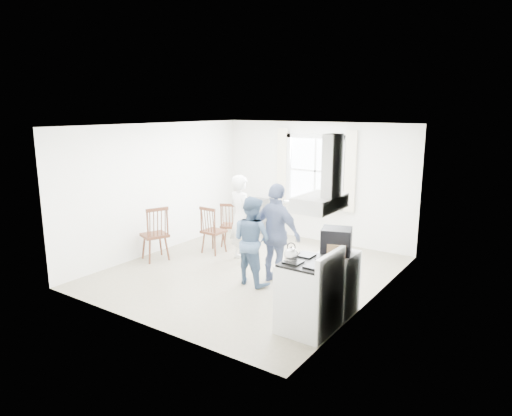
{
  "coord_description": "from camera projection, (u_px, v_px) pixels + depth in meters",
  "views": [
    {
      "loc": [
        4.5,
        -6.36,
        2.89
      ],
      "look_at": [
        -0.0,
        0.2,
        1.14
      ],
      "focal_mm": 32.0,
      "sensor_mm": 36.0,
      "label": 1
    }
  ],
  "objects": [
    {
      "name": "person_left",
      "position": [
        241.0,
        218.0,
        8.68
      ],
      "size": [
        0.79,
        0.79,
        1.67
      ],
      "primitive_type": "imported",
      "rotation": [
        0.0,
        0.0,
        2.77
      ],
      "color": "white",
      "rests_on": "ground"
    },
    {
      "name": "windsor_chair_a",
      "position": [
        230.0,
        220.0,
        9.58
      ],
      "size": [
        0.53,
        0.53,
        0.96
      ],
      "color": "#472416",
      "rests_on": "ground"
    },
    {
      "name": "windsor_chair_b",
      "position": [
        210.0,
        225.0,
        9.1
      ],
      "size": [
        0.42,
        0.41,
        0.98
      ],
      "color": "#472416",
      "rests_on": "ground"
    },
    {
      "name": "windsor_chair_c",
      "position": [
        156.0,
        228.0,
        8.65
      ],
      "size": [
        0.58,
        0.59,
        1.08
      ],
      "color": "#472416",
      "rests_on": "ground"
    },
    {
      "name": "gas_stove",
      "position": [
        309.0,
        295.0,
        5.99
      ],
      "size": [
        0.68,
        0.76,
        1.12
      ],
      "color": "silver",
      "rests_on": "ground"
    },
    {
      "name": "person_right",
      "position": [
        277.0,
        234.0,
        7.56
      ],
      "size": [
        1.16,
        1.16,
        1.69
      ],
      "primitive_type": "imported",
      "rotation": [
        0.0,
        0.0,
        2.95
      ],
      "color": "navy",
      "rests_on": "ground"
    },
    {
      "name": "room_shell",
      "position": [
        250.0,
        201.0,
        7.95
      ],
      "size": [
        4.62,
        5.12,
        2.64
      ],
      "color": "gray",
      "rests_on": "ground"
    },
    {
      "name": "range_hood",
      "position": [
        324.0,
        190.0,
        5.59
      ],
      "size": [
        0.45,
        0.76,
        0.94
      ],
      "color": "silver",
      "rests_on": "room_shell"
    },
    {
      "name": "window_assembly",
      "position": [
        315.0,
        175.0,
        9.89
      ],
      "size": [
        1.88,
        0.24,
        1.7
      ],
      "color": "white",
      "rests_on": "room_shell"
    },
    {
      "name": "stereo_stack",
      "position": [
        336.0,
        241.0,
        6.33
      ],
      "size": [
        0.5,
        0.47,
        0.36
      ],
      "color": "black",
      "rests_on": "low_cabinet"
    },
    {
      "name": "shelf_unit",
      "position": [
        258.0,
        215.0,
        10.8
      ],
      "size": [
        0.4,
        0.3,
        0.8
      ],
      "primitive_type": "cube",
      "color": "slate",
      "rests_on": "ground"
    },
    {
      "name": "person_mid",
      "position": [
        252.0,
        240.0,
        7.54
      ],
      "size": [
        0.81,
        0.81,
        1.49
      ],
      "primitive_type": "imported",
      "rotation": [
        0.0,
        0.0,
        3.01
      ],
      "color": "#466083",
      "rests_on": "ground"
    },
    {
      "name": "cardboard_box",
      "position": [
        337.0,
        250.0,
        6.24
      ],
      "size": [
        0.28,
        0.21,
        0.18
      ],
      "primitive_type": "cube",
      "rotation": [
        0.0,
        0.0,
        0.03
      ],
      "color": "#9E774C",
      "rests_on": "low_cabinet"
    },
    {
      "name": "kettle",
      "position": [
        291.0,
        255.0,
        5.86
      ],
      "size": [
        0.18,
        0.18,
        0.26
      ],
      "color": "silver",
      "rests_on": "gas_stove"
    },
    {
      "name": "low_cabinet",
      "position": [
        337.0,
        282.0,
        6.52
      ],
      "size": [
        0.5,
        0.55,
        0.9
      ],
      "primitive_type": "cube",
      "color": "silver",
      "rests_on": "ground"
    },
    {
      "name": "potted_plant",
      "position": [
        320.0,
        196.0,
        9.81
      ],
      "size": [
        0.25,
        0.25,
        0.35
      ],
      "primitive_type": "imported",
      "rotation": [
        0.0,
        0.0,
        0.42
      ],
      "color": "#377C39",
      "rests_on": "window_assembly"
    }
  ]
}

